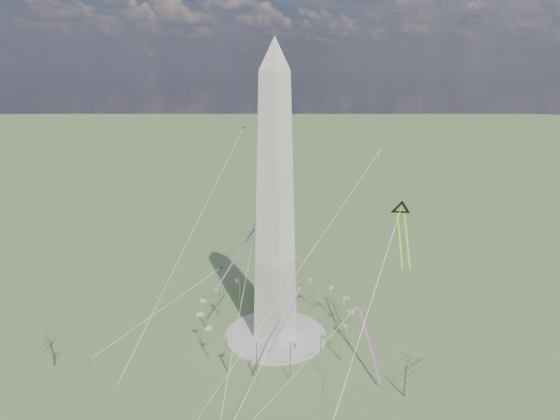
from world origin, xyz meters
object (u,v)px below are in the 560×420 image
Objects in this scene: washington_monument at (275,206)px; kite_delta_black at (401,212)px; tree_near at (407,362)px; person_west at (90,361)px.

kite_delta_black is (39.21, 9.84, 1.97)m from washington_monument.
washington_monument reaches higher than kite_delta_black.
washington_monument is 62.19m from tree_near.
kite_delta_black reaches higher than person_west.
washington_monument is 77.57m from person_west.
tree_near is at bearing 94.71° from kite_delta_black.
kite_delta_black is (-10.53, 15.78, 38.82)m from tree_near.
person_west is 0.10× the size of kite_delta_black.
tree_near is at bearing -6.81° from washington_monument.
person_west is 108.93m from kite_delta_black.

